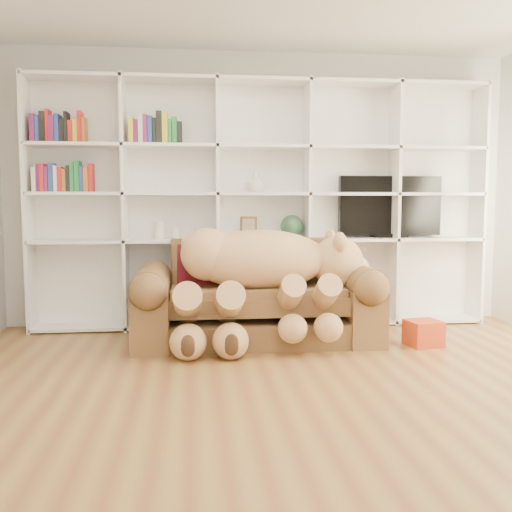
{
  "coord_description": "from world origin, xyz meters",
  "views": [
    {
      "loc": [
        -0.67,
        -3.23,
        1.22
      ],
      "look_at": [
        -0.14,
        1.63,
        0.76
      ],
      "focal_mm": 40.0,
      "sensor_mm": 36.0,
      "label": 1
    }
  ],
  "objects": [
    {
      "name": "tv",
      "position": [
        1.3,
        2.35,
        1.17
      ],
      "size": [
        1.04,
        0.18,
        0.62
      ],
      "color": "black",
      "rests_on": "bookshelf"
    },
    {
      "name": "sofa",
      "position": [
        -0.13,
        1.7,
        0.33
      ],
      "size": [
        2.1,
        0.91,
        0.88
      ],
      "color": "brown",
      "rests_on": "floor"
    },
    {
      "name": "wall_back",
      "position": [
        0.0,
        2.5,
        1.35
      ],
      "size": [
        5.0,
        0.02,
        2.7
      ],
      "primitive_type": "cube",
      "color": "silver",
      "rests_on": "floor"
    },
    {
      "name": "figurine_tall",
      "position": [
        -1.0,
        2.3,
        0.95
      ],
      "size": [
        0.09,
        0.09,
        0.17
      ],
      "primitive_type": "cylinder",
      "rotation": [
        0.0,
        0.0,
        0.03
      ],
      "color": "silver",
      "rests_on": "bookshelf"
    },
    {
      "name": "picture_frame",
      "position": [
        -0.14,
        2.3,
        0.98
      ],
      "size": [
        0.17,
        0.06,
        0.2
      ],
      "primitive_type": "cube",
      "rotation": [
        0.0,
        0.0,
        -0.21
      ],
      "color": "brown",
      "rests_on": "bookshelf"
    },
    {
      "name": "green_vase",
      "position": [
        0.29,
        2.3,
        0.98
      ],
      "size": [
        0.23,
        0.23,
        0.23
      ],
      "primitive_type": "sphere",
      "color": "#2B5436",
      "rests_on": "bookshelf"
    },
    {
      "name": "shelf_vase",
      "position": [
        -0.07,
        2.3,
        1.41
      ],
      "size": [
        0.24,
        0.24,
        0.19
      ],
      "primitive_type": "imported",
      "rotation": [
        0.0,
        0.0,
        -0.41
      ],
      "color": "beige",
      "rests_on": "bookshelf"
    },
    {
      "name": "snow_globe",
      "position": [
        -0.62,
        2.3,
        0.93
      ],
      "size": [
        0.11,
        0.11,
        0.11
      ],
      "primitive_type": "sphere",
      "color": "silver",
      "rests_on": "bookshelf"
    },
    {
      "name": "figurine_short",
      "position": [
        -0.85,
        2.3,
        0.92
      ],
      "size": [
        0.09,
        0.09,
        0.12
      ],
      "primitive_type": "cylinder",
      "rotation": [
        0.0,
        0.0,
        0.36
      ],
      "color": "silver",
      "rests_on": "bookshelf"
    },
    {
      "name": "floor",
      "position": [
        0.0,
        0.0,
        0.0
      ],
      "size": [
        5.0,
        5.0,
        0.0
      ],
      "primitive_type": "plane",
      "color": "brown",
      "rests_on": "ground"
    },
    {
      "name": "teddy_bear",
      "position": [
        -0.1,
        1.52,
        0.63
      ],
      "size": [
        1.74,
        0.91,
        1.01
      ],
      "rotation": [
        0.0,
        0.0,
        -0.16
      ],
      "color": "tan",
      "rests_on": "sofa"
    },
    {
      "name": "bookshelf",
      "position": [
        -0.24,
        2.36,
        1.31
      ],
      "size": [
        4.43,
        0.35,
        2.4
      ],
      "color": "white",
      "rests_on": "floor"
    },
    {
      "name": "throw_pillow",
      "position": [
        -0.62,
        1.84,
        0.64
      ],
      "size": [
        0.41,
        0.25,
        0.41
      ],
      "primitive_type": "cube",
      "rotation": [
        -0.24,
        0.0,
        -0.09
      ],
      "color": "#580F1F",
      "rests_on": "sofa"
    },
    {
      "name": "gift_box",
      "position": [
        1.27,
        1.36,
        0.11
      ],
      "size": [
        0.31,
        0.3,
        0.22
      ],
      "primitive_type": "cube",
      "rotation": [
        0.0,
        0.0,
        0.17
      ],
      "color": "#C5401A",
      "rests_on": "floor"
    }
  ]
}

